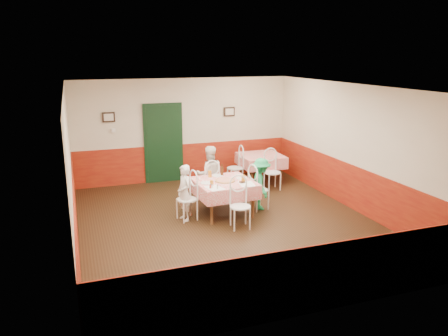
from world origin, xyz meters
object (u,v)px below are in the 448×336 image
object	(u,v)px
chair_far	(210,184)
diner_left	(184,193)
chair_right	(259,190)
diner_right	(261,184)
main_table	(224,198)
beer_bottle	(222,170)
chair_second_a	(235,168)
pizza	(225,181)
glass_b	(243,178)
chair_left	(187,199)
glass_c	(210,174)
second_table	(261,168)
wallet	(242,182)
diner_far	(209,174)
glass_a	(212,183)
chair_second_b	(272,173)
chair_near	(240,207)

from	to	relation	value
chair_far	diner_left	bearing A→B (deg)	47.35
chair_right	chair_far	xyz separation A→B (m)	(-0.90, 0.80, 0.00)
chair_right	diner_right	distance (m)	0.15
main_table	beer_bottle	distance (m)	0.67
chair_second_a	pizza	world-z (taller)	chair_second_a
chair_right	glass_b	world-z (taller)	glass_b
main_table	chair_far	size ratio (longest dim) A/B	1.36
chair_left	glass_c	xyz separation A→B (m)	(0.65, 0.44, 0.38)
chair_right	second_table	bearing A→B (deg)	-36.92
chair_left	diner_right	xyz separation A→B (m)	(1.75, 0.10, 0.14)
beer_bottle	diner_left	world-z (taller)	diner_left
chair_right	beer_bottle	distance (m)	0.94
chair_far	diner_right	size ratio (longest dim) A/B	0.76
second_table	wallet	bearing A→B (deg)	-122.43
main_table	diner_far	size ratio (longest dim) A/B	0.90
diner_left	wallet	bearing A→B (deg)	70.35
second_table	glass_c	world-z (taller)	glass_c
diner_left	diner_right	bearing A→B (deg)	83.37
chair_second_a	diner_far	xyz separation A→B (m)	(-1.09, -1.15, 0.23)
chair_left	diner_far	size ratio (longest dim) A/B	0.66
second_table	chair_second_a	world-z (taller)	chair_second_a
glass_a	diner_right	distance (m)	1.33
chair_far	glass_a	world-z (taller)	chair_far
second_table	chair_far	bearing A→B (deg)	-146.77
chair_far	main_table	bearing A→B (deg)	93.99
chair_second_b	diner_far	size ratio (longest dim) A/B	0.66
chair_left	chair_right	world-z (taller)	same
pizza	diner_left	xyz separation A→B (m)	(-0.91, -0.03, -0.17)
glass_b	diner_far	world-z (taller)	diner_far
second_table	pizza	xyz separation A→B (m)	(-1.77, -2.07, 0.40)
pizza	diner_left	bearing A→B (deg)	-178.14
glass_a	diner_right	world-z (taller)	diner_right
chair_second_b	glass_c	world-z (taller)	glass_c
glass_b	diner_far	distance (m)	1.18
chair_far	glass_c	xyz separation A→B (m)	(-0.15, -0.46, 0.38)
second_table	chair_near	xyz separation A→B (m)	(-1.74, -2.90, 0.08)
diner_left	chair_near	bearing A→B (deg)	40.01
beer_bottle	chair_left	bearing A→B (deg)	-153.42
glass_c	glass_b	bearing A→B (deg)	-45.58
main_table	glass_c	bearing A→B (deg)	117.01
chair_second_a	glass_c	bearing A→B (deg)	-35.24
chair_second_b	pizza	size ratio (longest dim) A/B	2.15
main_table	pizza	size ratio (longest dim) A/B	2.91
chair_near	pizza	size ratio (longest dim) A/B	2.15
second_table	chair_left	distance (m)	3.37
main_table	second_table	distance (m)	2.72
wallet	diner_right	world-z (taller)	diner_right
chair_right	diner_far	xyz separation A→B (m)	(-0.90, 0.85, 0.23)
pizza	glass_c	xyz separation A→B (m)	(-0.21, 0.41, 0.06)
chair_left	glass_c	distance (m)	0.87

